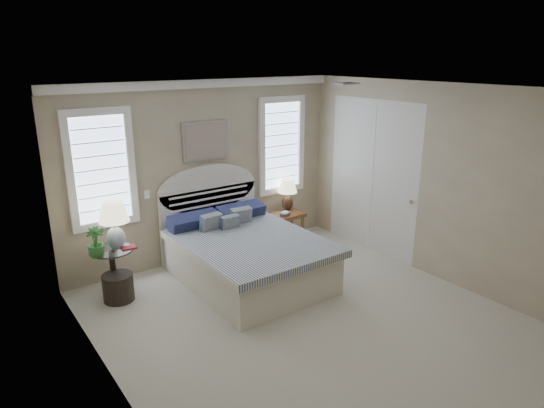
{
  "coord_description": "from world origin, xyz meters",
  "views": [
    {
      "loc": [
        -3.33,
        -3.88,
        3.05
      ],
      "look_at": [
        0.16,
        1.0,
        1.18
      ],
      "focal_mm": 32.0,
      "sensor_mm": 36.0,
      "label": 1
    }
  ],
  "objects_px": {
    "side_table_left": "(113,267)",
    "lamp_right": "(287,191)",
    "lamp_left": "(114,220)",
    "bed": "(244,252)",
    "floor_pot": "(118,287)",
    "nightstand_right": "(288,221)"
  },
  "relations": [
    {
      "from": "bed",
      "to": "nightstand_right",
      "type": "bearing_deg",
      "value": 28.03
    },
    {
      "from": "side_table_left",
      "to": "lamp_right",
      "type": "bearing_deg",
      "value": 4.67
    },
    {
      "from": "floor_pot",
      "to": "lamp_right",
      "type": "xyz_separation_m",
      "value": [
        3.07,
        0.45,
        0.67
      ]
    },
    {
      "from": "bed",
      "to": "lamp_left",
      "type": "relative_size",
      "value": 3.56
    },
    {
      "from": "side_table_left",
      "to": "bed",
      "type": "bearing_deg",
      "value": -19.74
    },
    {
      "from": "bed",
      "to": "lamp_right",
      "type": "bearing_deg",
      "value": 30.9
    },
    {
      "from": "nightstand_right",
      "to": "lamp_right",
      "type": "distance_m",
      "value": 0.5
    },
    {
      "from": "lamp_left",
      "to": "lamp_right",
      "type": "relative_size",
      "value": 1.21
    },
    {
      "from": "lamp_left",
      "to": "lamp_right",
      "type": "distance_m",
      "value": 3.0
    },
    {
      "from": "floor_pot",
      "to": "side_table_left",
      "type": "bearing_deg",
      "value": 85.04
    },
    {
      "from": "nightstand_right",
      "to": "lamp_left",
      "type": "distance_m",
      "value": 2.94
    },
    {
      "from": "floor_pot",
      "to": "lamp_right",
      "type": "height_order",
      "value": "lamp_right"
    },
    {
      "from": "side_table_left",
      "to": "lamp_left",
      "type": "bearing_deg",
      "value": -1.78
    },
    {
      "from": "side_table_left",
      "to": "floor_pot",
      "type": "xyz_separation_m",
      "value": [
        -0.02,
        -0.2,
        -0.21
      ]
    },
    {
      "from": "lamp_right",
      "to": "floor_pot",
      "type": "bearing_deg",
      "value": -171.62
    },
    {
      "from": "bed",
      "to": "floor_pot",
      "type": "xyz_separation_m",
      "value": [
        -1.67,
        0.39,
        -0.21
      ]
    },
    {
      "from": "side_table_left",
      "to": "floor_pot",
      "type": "relative_size",
      "value": 1.61
    },
    {
      "from": "nightstand_right",
      "to": "lamp_left",
      "type": "bearing_deg",
      "value": -177.96
    },
    {
      "from": "bed",
      "to": "lamp_right",
      "type": "distance_m",
      "value": 1.7
    },
    {
      "from": "side_table_left",
      "to": "lamp_right",
      "type": "distance_m",
      "value": 3.1
    },
    {
      "from": "nightstand_right",
      "to": "floor_pot",
      "type": "height_order",
      "value": "nightstand_right"
    },
    {
      "from": "bed",
      "to": "floor_pot",
      "type": "relative_size",
      "value": 5.82
    }
  ]
}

